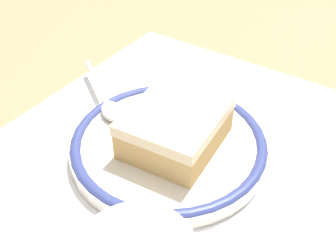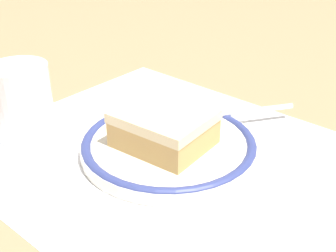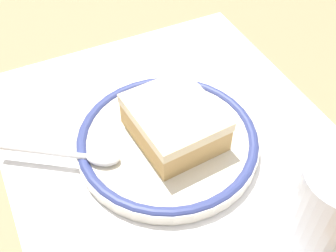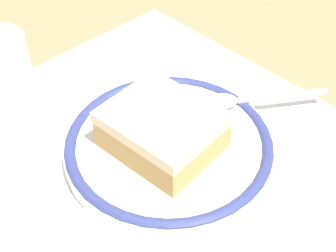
{
  "view_description": "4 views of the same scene",
  "coord_description": "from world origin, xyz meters",
  "px_view_note": "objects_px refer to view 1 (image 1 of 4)",
  "views": [
    {
      "loc": [
        0.27,
        0.17,
        0.3
      ],
      "look_at": [
        0.0,
        -0.01,
        0.04
      ],
      "focal_mm": 43.68,
      "sensor_mm": 36.0,
      "label": 1
    },
    {
      "loc": [
        -0.3,
        0.33,
        0.29
      ],
      "look_at": [
        0.0,
        -0.01,
        0.04
      ],
      "focal_mm": 48.3,
      "sensor_mm": 36.0,
      "label": 2
    },
    {
      "loc": [
        0.29,
        -0.15,
        0.38
      ],
      "look_at": [
        0.0,
        -0.01,
        0.04
      ],
      "focal_mm": 45.88,
      "sensor_mm": 36.0,
      "label": 3
    },
    {
      "loc": [
        -0.23,
        0.22,
        0.35
      ],
      "look_at": [
        0.0,
        -0.01,
        0.04
      ],
      "focal_mm": 50.22,
      "sensor_mm": 36.0,
      "label": 4
    }
  ],
  "objects_px": {
    "plate": "(168,145)",
    "cake_slice": "(172,129)",
    "napkin": "(173,70)",
    "spoon": "(106,101)"
  },
  "relations": [
    {
      "from": "cake_slice",
      "to": "napkin",
      "type": "relative_size",
      "value": 0.83
    },
    {
      "from": "cake_slice",
      "to": "napkin",
      "type": "bearing_deg",
      "value": -147.3
    },
    {
      "from": "spoon",
      "to": "napkin",
      "type": "relative_size",
      "value": 0.93
    },
    {
      "from": "plate",
      "to": "cake_slice",
      "type": "distance_m",
      "value": 0.03
    },
    {
      "from": "plate",
      "to": "cake_slice",
      "type": "xyz_separation_m",
      "value": [
        0.0,
        0.01,
        0.03
      ]
    },
    {
      "from": "plate",
      "to": "napkin",
      "type": "relative_size",
      "value": 1.58
    },
    {
      "from": "spoon",
      "to": "napkin",
      "type": "xyz_separation_m",
      "value": [
        -0.13,
        0.01,
        -0.02
      ]
    },
    {
      "from": "plate",
      "to": "cake_slice",
      "type": "relative_size",
      "value": 1.91
    },
    {
      "from": "plate",
      "to": "cake_slice",
      "type": "height_order",
      "value": "cake_slice"
    },
    {
      "from": "cake_slice",
      "to": "napkin",
      "type": "xyz_separation_m",
      "value": [
        -0.14,
        -0.09,
        -0.04
      ]
    }
  ]
}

